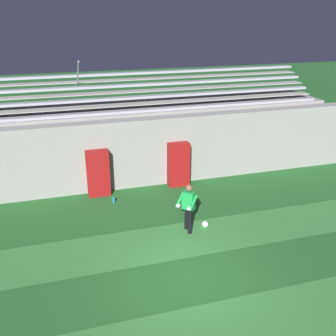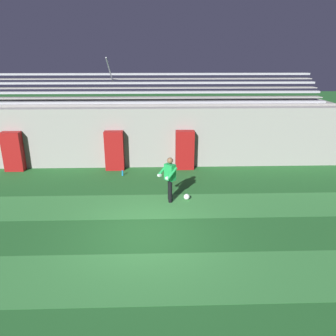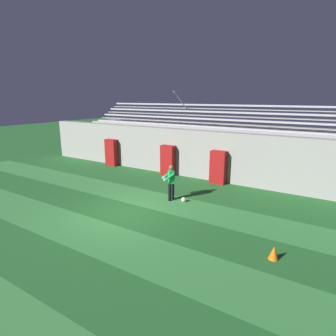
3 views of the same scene
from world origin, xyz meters
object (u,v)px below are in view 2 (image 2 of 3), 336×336
at_px(padding_pillar_gate_left, 114,151).
at_px(soccer_ball, 187,197).
at_px(padding_pillar_far_left, 13,152).
at_px(water_bottle, 123,173).
at_px(goalkeeper, 170,177).
at_px(padding_pillar_gate_right, 185,150).

height_order(padding_pillar_gate_left, soccer_ball, padding_pillar_gate_left).
height_order(padding_pillar_far_left, water_bottle, padding_pillar_far_left).
bearing_deg(padding_pillar_gate_left, soccer_ball, -48.85).
height_order(padding_pillar_far_left, soccer_ball, padding_pillar_far_left).
distance_m(goalkeeper, water_bottle, 3.50).
xyz_separation_m(padding_pillar_gate_right, soccer_ball, (-0.20, -3.52, -0.80)).
bearing_deg(soccer_ball, padding_pillar_far_left, 155.49).
bearing_deg(padding_pillar_gate_right, water_bottle, -163.23).
bearing_deg(padding_pillar_gate_right, goalkeeper, -103.09).
xyz_separation_m(padding_pillar_gate_left, padding_pillar_far_left, (-4.64, 0.00, 0.00)).
bearing_deg(padding_pillar_far_left, water_bottle, -9.61).
distance_m(padding_pillar_far_left, soccer_ball, 8.51).
bearing_deg(goalkeeper, padding_pillar_far_left, 153.07).
bearing_deg(soccer_ball, padding_pillar_gate_left, 131.15).
height_order(padding_pillar_gate_left, goalkeeper, padding_pillar_gate_left).
distance_m(padding_pillar_gate_left, water_bottle, 1.24).
xyz_separation_m(padding_pillar_far_left, soccer_ball, (7.71, -3.52, -0.80)).
relative_size(padding_pillar_gate_left, water_bottle, 7.62).
distance_m(padding_pillar_gate_left, goalkeeper, 4.34).
bearing_deg(padding_pillar_gate_right, padding_pillar_far_left, 180.00).
bearing_deg(padding_pillar_far_left, goalkeeper, -26.93).
xyz_separation_m(goalkeeper, water_bottle, (-2.01, 2.74, -0.83)).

